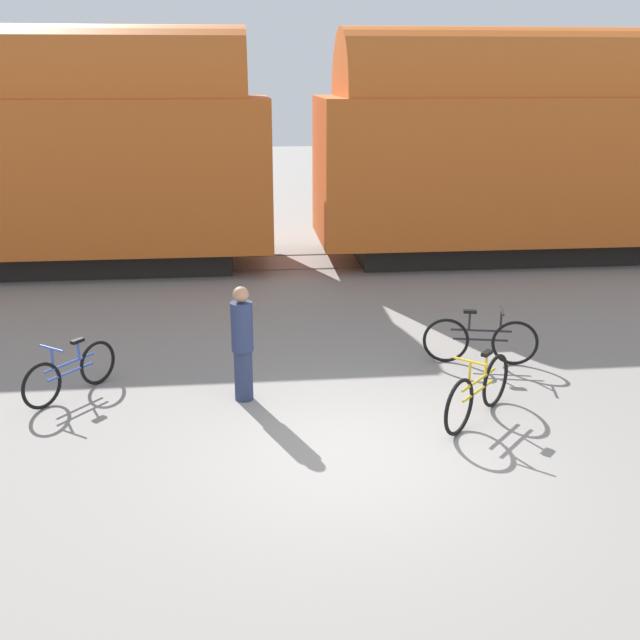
% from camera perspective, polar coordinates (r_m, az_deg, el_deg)
% --- Properties ---
extents(ground_plane, '(80.00, 80.00, 0.00)m').
position_cam_1_polar(ground_plane, '(9.13, 2.61, -10.21)').
color(ground_plane, gray).
extents(freight_train, '(24.71, 3.19, 5.36)m').
position_cam_1_polar(freight_train, '(17.74, -1.98, 13.21)').
color(freight_train, black).
rests_on(freight_train, ground_plane).
extents(rail_near, '(36.71, 0.07, 0.01)m').
position_cam_1_polar(rail_near, '(17.50, -1.71, 3.90)').
color(rail_near, '#4C4238').
rests_on(rail_near, ground_plane).
extents(rail_far, '(36.71, 0.07, 0.01)m').
position_cam_1_polar(rail_far, '(18.89, -2.04, 4.97)').
color(rail_far, '#4C4238').
rests_on(rail_far, ground_plane).
extents(bicycle_yellow, '(1.28, 1.35, 0.93)m').
position_cam_1_polar(bicycle_yellow, '(10.03, 11.95, -5.38)').
color(bicycle_yellow, black).
rests_on(bicycle_yellow, ground_plane).
extents(bicycle_blue, '(1.04, 1.35, 0.81)m').
position_cam_1_polar(bicycle_blue, '(11.12, -18.47, -3.81)').
color(bicycle_blue, black).
rests_on(bicycle_blue, ground_plane).
extents(bicycle_black, '(1.75, 0.51, 0.90)m').
position_cam_1_polar(bicycle_black, '(11.95, 12.12, -1.53)').
color(bicycle_black, black).
rests_on(bicycle_black, ground_plane).
extents(person_in_navy, '(0.30, 0.30, 1.64)m').
position_cam_1_polar(person_in_navy, '(10.30, -5.93, -1.78)').
color(person_in_navy, '#283351').
rests_on(person_in_navy, ground_plane).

